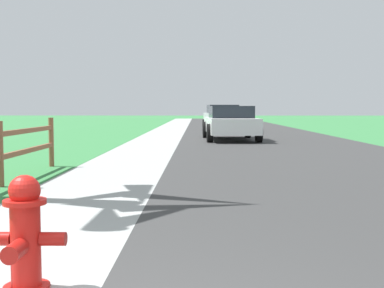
# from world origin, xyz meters

# --- Properties ---
(ground_plane) EXTENTS (120.00, 120.00, 0.00)m
(ground_plane) POSITION_xyz_m (0.00, 25.00, 0.00)
(ground_plane) COLOR #347B40
(road_asphalt) EXTENTS (7.00, 66.00, 0.01)m
(road_asphalt) POSITION_xyz_m (3.50, 27.00, 0.00)
(road_asphalt) COLOR #353535
(road_asphalt) RESTS_ON ground
(curb_concrete) EXTENTS (6.00, 66.00, 0.01)m
(curb_concrete) POSITION_xyz_m (-3.00, 27.00, 0.00)
(curb_concrete) COLOR #9EA19F
(curb_concrete) RESTS_ON ground
(grass_verge) EXTENTS (5.00, 66.00, 0.00)m
(grass_verge) POSITION_xyz_m (-4.50, 27.00, 0.01)
(grass_verge) COLOR #347B40
(grass_verge) RESTS_ON ground
(fire_hydrant) EXTENTS (0.58, 0.49, 0.84)m
(fire_hydrant) POSITION_xyz_m (-0.54, 1.32, 0.42)
(fire_hydrant) COLOR red
(fire_hydrant) RESTS_ON ground
(parked_suv_white) EXTENTS (2.25, 4.89, 1.39)m
(parked_suv_white) POSITION_xyz_m (2.04, 18.56, 0.71)
(parked_suv_white) COLOR white
(parked_suv_white) RESTS_ON ground
(parked_car_silver) EXTENTS (2.23, 4.60, 1.48)m
(parked_car_silver) POSITION_xyz_m (2.09, 26.38, 0.76)
(parked_car_silver) COLOR #B7BABF
(parked_car_silver) RESTS_ON ground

